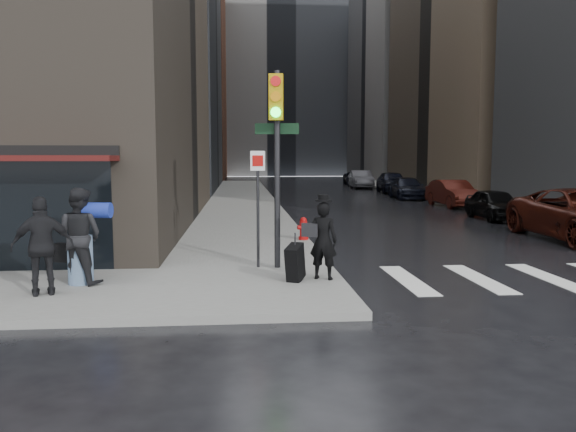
% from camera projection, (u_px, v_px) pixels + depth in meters
% --- Properties ---
extents(ground, '(140.00, 140.00, 0.00)m').
position_uv_depth(ground, '(248.00, 294.00, 10.98)').
color(ground, black).
rests_on(ground, ground).
extents(sidewalk_left, '(4.00, 50.00, 0.15)m').
position_uv_depth(sidewalk_left, '(242.00, 197.00, 37.73)').
color(sidewalk_left, slate).
rests_on(sidewalk_left, ground).
extents(sidewalk_right, '(3.00, 50.00, 0.15)m').
position_uv_depth(sidewalk_right, '(437.00, 195.00, 38.88)').
color(sidewalk_right, slate).
rests_on(sidewalk_right, ground).
extents(bldg_left_far, '(22.00, 20.00, 26.00)m').
position_uv_depth(bldg_left_far, '(136.00, 75.00, 69.99)').
color(bldg_left_far, brown).
rests_on(bldg_left_far, ground).
extents(bldg_right_far, '(22.00, 20.00, 25.00)m').
position_uv_depth(bldg_right_far, '(451.00, 78.00, 69.39)').
color(bldg_right_far, slate).
rests_on(bldg_right_far, ground).
extents(bldg_distant, '(40.00, 12.00, 32.00)m').
position_uv_depth(bldg_distant, '(279.00, 72.00, 87.15)').
color(bldg_distant, slate).
rests_on(bldg_distant, ground).
extents(man_overcoat, '(1.20, 0.78, 1.79)m').
position_uv_depth(man_overcoat, '(317.00, 244.00, 11.53)').
color(man_overcoat, black).
rests_on(man_overcoat, ground).
extents(man_jeans, '(1.34, 1.05, 1.92)m').
position_uv_depth(man_jeans, '(80.00, 236.00, 11.14)').
color(man_jeans, black).
rests_on(man_jeans, ground).
extents(man_greycoat, '(1.15, 0.76, 1.82)m').
position_uv_depth(man_greycoat, '(43.00, 246.00, 10.20)').
color(man_greycoat, black).
rests_on(man_greycoat, ground).
extents(traffic_light, '(1.10, 0.56, 4.44)m').
position_uv_depth(traffic_light, '(275.00, 142.00, 12.52)').
color(traffic_light, black).
rests_on(traffic_light, ground).
extents(fire_hydrant, '(0.40, 0.30, 0.69)m').
position_uv_depth(fire_hydrant, '(303.00, 230.00, 17.29)').
color(fire_hydrant, '#9D0909').
rests_on(fire_hydrant, ground).
extents(parked_car_1, '(1.72, 3.97, 1.33)m').
position_uv_depth(parked_car_1, '(495.00, 204.00, 24.23)').
color(parked_car_1, black).
rests_on(parked_car_1, ground).
extents(parked_car_2, '(1.71, 4.51, 1.47)m').
position_uv_depth(parked_car_2, '(453.00, 193.00, 30.57)').
color(parked_car_2, '#3D120C').
rests_on(parked_car_2, ground).
extents(parked_car_3, '(2.19, 4.81, 1.37)m').
position_uv_depth(parked_car_3, '(407.00, 188.00, 36.82)').
color(parked_car_3, black).
rests_on(parked_car_3, ground).
extents(parked_car_4, '(2.43, 5.06, 1.67)m').
position_uv_depth(parked_car_4, '(392.00, 182.00, 43.16)').
color(parked_car_4, black).
rests_on(parked_car_4, ground).
extents(parked_car_5, '(2.02, 4.93, 1.59)m').
position_uv_depth(parked_car_5, '(361.00, 179.00, 49.38)').
color(parked_car_5, '#4A4A4F').
rests_on(parked_car_5, ground).
extents(parked_car_6, '(2.70, 5.27, 1.42)m').
position_uv_depth(parked_car_6, '(357.00, 178.00, 55.77)').
color(parked_car_6, black).
rests_on(parked_car_6, ground).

